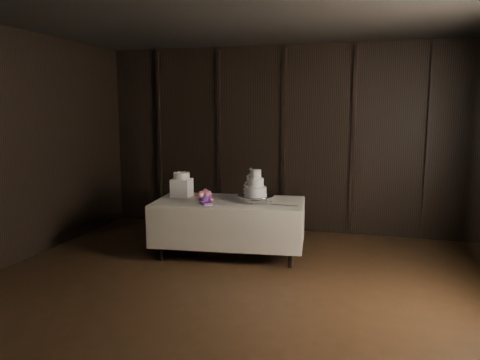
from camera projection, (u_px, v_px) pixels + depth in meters
name	position (u px, v px, depth m)	size (l,w,h in m)	color
room	(212.00, 162.00, 4.27)	(6.08, 7.08, 3.08)	black
display_table	(229.00, 226.00, 6.35)	(2.10, 1.26, 0.76)	beige
cake_stand	(256.00, 199.00, 6.22)	(0.48, 0.48, 0.09)	silver
wedding_cake	(254.00, 185.00, 6.19)	(0.32, 0.29, 0.34)	white
bouquet	(205.00, 197.00, 6.19)	(0.32, 0.42, 0.20)	#E76293
box_pedestal	(182.00, 188.00, 6.60)	(0.26, 0.26, 0.25)	white
small_cake	(182.00, 176.00, 6.57)	(0.23, 0.23, 0.09)	white
cake_knife	(281.00, 205.00, 5.99)	(0.37, 0.02, 0.01)	silver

